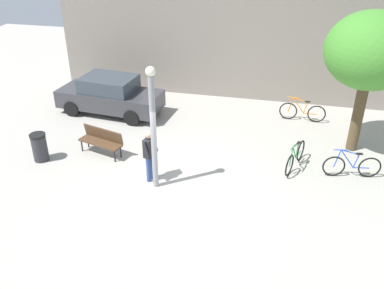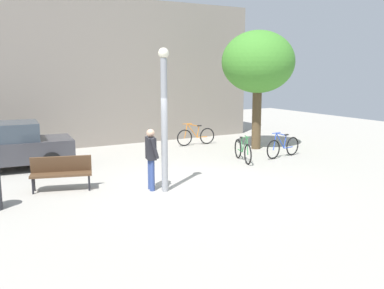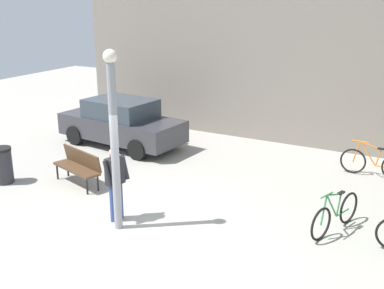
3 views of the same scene
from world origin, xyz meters
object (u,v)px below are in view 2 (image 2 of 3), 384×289
at_px(bicycle_blue, 283,147).
at_px(parked_car_charcoal, 4,147).
at_px(bicycle_orange, 196,136).
at_px(person_by_lamppost, 151,155).
at_px(bicycle_green, 243,151).
at_px(plaza_tree, 258,63).
at_px(park_bench, 61,170).
at_px(lamppost, 164,114).

bearing_deg(bicycle_blue, parked_car_charcoal, 162.63).
bearing_deg(bicycle_orange, person_by_lamppost, -130.14).
bearing_deg(bicycle_green, plaza_tree, 41.50).
bearing_deg(plaza_tree, parked_car_charcoal, 174.00).
distance_m(plaza_tree, parked_car_charcoal, 9.87).
relative_size(plaza_tree, parked_car_charcoal, 1.09).
relative_size(person_by_lamppost, bicycle_orange, 0.92).
height_order(person_by_lamppost, parked_car_charcoal, person_by_lamppost).
xyz_separation_m(park_bench, bicycle_green, (6.47, 0.54, -0.16)).
distance_m(park_bench, bicycle_orange, 7.90).
relative_size(bicycle_blue, bicycle_green, 1.03).
relative_size(bicycle_orange, bicycle_green, 1.04).
bearing_deg(lamppost, person_by_lamppost, 131.01).
relative_size(lamppost, park_bench, 2.27).
distance_m(park_bench, parked_car_charcoal, 3.42).
bearing_deg(lamppost, plaza_tree, 31.90).
bearing_deg(lamppost, park_bench, 147.86).
bearing_deg(parked_car_charcoal, bicycle_orange, 7.13).
distance_m(lamppost, bicycle_orange, 7.35).
xyz_separation_m(bicycle_orange, parked_car_charcoal, (-7.71, -0.96, 0.39)).
relative_size(bicycle_blue, parked_car_charcoal, 0.41).
distance_m(plaza_tree, bicycle_green, 4.05).
distance_m(bicycle_blue, bicycle_green, 1.73).
bearing_deg(bicycle_green, bicycle_blue, -5.62).
height_order(lamppost, park_bench, lamppost).
xyz_separation_m(plaza_tree, bicycle_orange, (-1.73, 1.96, -3.10)).
xyz_separation_m(plaza_tree, bicycle_blue, (-0.22, -1.89, -3.10)).
distance_m(bicycle_orange, parked_car_charcoal, 7.78).
bearing_deg(lamppost, bicycle_green, 26.45).
bearing_deg(bicycle_blue, bicycle_orange, 111.35).
xyz_separation_m(bicycle_blue, parked_car_charcoal, (-9.22, 2.88, 0.39)).
xyz_separation_m(lamppost, bicycle_blue, (5.81, 1.86, -1.71)).
bearing_deg(lamppost, parked_car_charcoal, 125.68).
distance_m(lamppost, bicycle_green, 4.87).
height_order(plaza_tree, bicycle_blue, plaza_tree).
bearing_deg(parked_car_charcoal, park_bench, -72.42).
distance_m(person_by_lamppost, bicycle_orange, 7.10).
bearing_deg(bicycle_green, lamppost, -153.55).
relative_size(bicycle_green, parked_car_charcoal, 0.40).
bearing_deg(plaza_tree, bicycle_orange, 131.46).
relative_size(lamppost, person_by_lamppost, 2.27).
bearing_deg(parked_car_charcoal, plaza_tree, -6.00).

